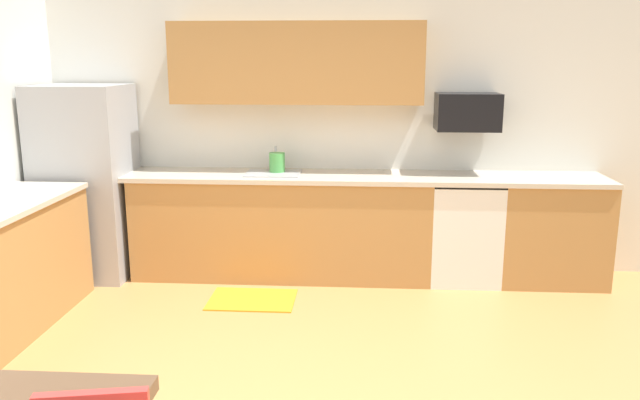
# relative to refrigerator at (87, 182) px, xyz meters

# --- Properties ---
(wall_back) EXTENTS (5.80, 0.10, 2.70)m
(wall_back) POSITION_rel_refrigerator_xyz_m (2.18, 0.43, 0.49)
(wall_back) COLOR silver
(wall_back) RESTS_ON ground
(cabinet_run_back) EXTENTS (2.64, 0.60, 0.90)m
(cabinet_run_back) POSITION_rel_refrigerator_xyz_m (1.75, 0.08, -0.41)
(cabinet_run_back) COLOR #AD7A42
(cabinet_run_back) RESTS_ON ground
(cabinet_run_back_right) EXTENTS (0.91, 0.60, 0.90)m
(cabinet_run_back_right) POSITION_rel_refrigerator_xyz_m (4.12, 0.08, -0.41)
(cabinet_run_back_right) COLOR #AD7A42
(cabinet_run_back_right) RESTS_ON ground
(countertop_back) EXTENTS (4.80, 0.64, 0.04)m
(countertop_back) POSITION_rel_refrigerator_xyz_m (2.18, 0.08, 0.06)
(countertop_back) COLOR beige
(countertop_back) RESTS_ON cabinet_run_back
(upper_cabinets_back) EXTENTS (2.20, 0.34, 0.70)m
(upper_cabinets_back) POSITION_rel_refrigerator_xyz_m (1.88, 0.21, 1.04)
(upper_cabinets_back) COLOR #AD7A42
(refrigerator) EXTENTS (0.76, 0.70, 1.72)m
(refrigerator) POSITION_rel_refrigerator_xyz_m (0.00, 0.00, 0.00)
(refrigerator) COLOR #9EA0A5
(refrigerator) RESTS_ON ground
(oven_range) EXTENTS (0.60, 0.60, 0.91)m
(oven_range) POSITION_rel_refrigerator_xyz_m (3.37, 0.08, -0.40)
(oven_range) COLOR white
(oven_range) RESTS_ON ground
(microwave) EXTENTS (0.54, 0.36, 0.32)m
(microwave) POSITION_rel_refrigerator_xyz_m (3.37, 0.18, 0.63)
(microwave) COLOR black
(sink_basin) EXTENTS (0.48, 0.40, 0.14)m
(sink_basin) POSITION_rel_refrigerator_xyz_m (1.68, 0.08, 0.02)
(sink_basin) COLOR #A5A8AD
(sink_basin) RESTS_ON countertop_back
(sink_faucet) EXTENTS (0.02, 0.02, 0.24)m
(sink_faucet) POSITION_rel_refrigerator_xyz_m (1.68, 0.26, 0.18)
(sink_faucet) COLOR #B2B5BA
(sink_faucet) RESTS_ON countertop_back
(floor_mat) EXTENTS (0.70, 0.50, 0.01)m
(floor_mat) POSITION_rel_refrigerator_xyz_m (1.58, -0.57, -0.85)
(floor_mat) COLOR orange
(floor_mat) RESTS_ON ground
(kettle) EXTENTS (0.14, 0.14, 0.20)m
(kettle) POSITION_rel_refrigerator_xyz_m (1.70, 0.13, 0.16)
(kettle) COLOR #4CA54C
(kettle) RESTS_ON countertop_back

